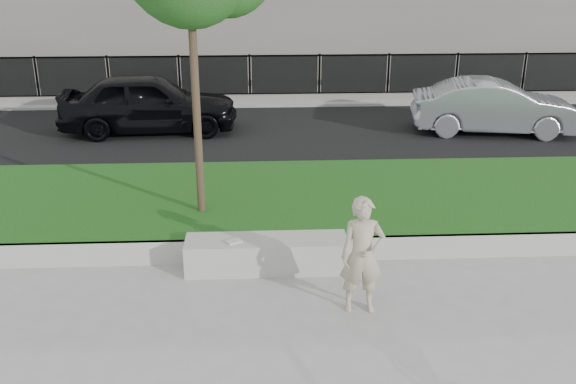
{
  "coord_description": "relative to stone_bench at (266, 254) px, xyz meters",
  "views": [
    {
      "loc": [
        -0.4,
        -8.19,
        4.72
      ],
      "look_at": [
        0.07,
        1.2,
        1.13
      ],
      "focal_mm": 40.0,
      "sensor_mm": 36.0,
      "label": 1
    }
  ],
  "objects": [
    {
      "name": "car_silver",
      "position": [
        6.22,
        7.49,
        0.49
      ],
      "size": [
        4.47,
        2.14,
        1.41
      ],
      "primitive_type": "imported",
      "rotation": [
        0.0,
        0.0,
        1.42
      ],
      "color": "#94989D",
      "rests_on": "street"
    },
    {
      "name": "book",
      "position": [
        -0.5,
        -0.09,
        0.27
      ],
      "size": [
        0.28,
        0.26,
        0.03
      ],
      "primitive_type": "cube",
      "rotation": [
        0.0,
        0.0,
        0.52
      ],
      "color": "beige",
      "rests_on": "stone_bench"
    },
    {
      "name": "grass_kerb",
      "position": [
        0.29,
        0.24,
        -0.06
      ],
      "size": [
        34.0,
        0.08,
        0.4
      ],
      "primitive_type": "cube",
      "color": "#A7A49C",
      "rests_on": "ground"
    },
    {
      "name": "stone_bench",
      "position": [
        0.0,
        0.0,
        0.0
      ],
      "size": [
        2.51,
        0.63,
        0.51
      ],
      "primitive_type": "cube",
      "color": "#A7A49C",
      "rests_on": "ground"
    },
    {
      "name": "far_pavement",
      "position": [
        0.29,
        12.2,
        -0.2
      ],
      "size": [
        34.0,
        3.0,
        0.12
      ],
      "primitive_type": "cube",
      "color": "gray",
      "rests_on": "ground"
    },
    {
      "name": "man",
      "position": [
        1.28,
        -1.27,
        0.57
      ],
      "size": [
        0.6,
        0.4,
        1.66
      ],
      "primitive_type": "imported",
      "rotation": [
        0.0,
        0.0,
        -0.0
      ],
      "color": "tan",
      "rests_on": "ground"
    },
    {
      "name": "iron_fence",
      "position": [
        0.29,
        11.2,
        0.29
      ],
      "size": [
        32.0,
        0.3,
        1.5
      ],
      "color": "slate",
      "rests_on": "far_pavement"
    },
    {
      "name": "grass_bank",
      "position": [
        0.29,
        2.2,
        -0.06
      ],
      "size": [
        34.0,
        4.0,
        0.4
      ],
      "primitive_type": "cube",
      "color": "#12340D",
      "rests_on": "ground"
    },
    {
      "name": "ground",
      "position": [
        0.29,
        -0.8,
        -0.26
      ],
      "size": [
        90.0,
        90.0,
        0.0
      ],
      "primitive_type": "plane",
      "color": "gray",
      "rests_on": "ground"
    },
    {
      "name": "car_dark",
      "position": [
        -2.99,
        8.03,
        0.58
      ],
      "size": [
        4.75,
        2.1,
        1.59
      ],
      "primitive_type": "imported",
      "rotation": [
        0.0,
        0.0,
        1.62
      ],
      "color": "black",
      "rests_on": "street"
    },
    {
      "name": "street",
      "position": [
        0.29,
        7.7,
        -0.24
      ],
      "size": [
        34.0,
        7.0,
        0.04
      ],
      "primitive_type": "cube",
      "color": "black",
      "rests_on": "ground"
    }
  ]
}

